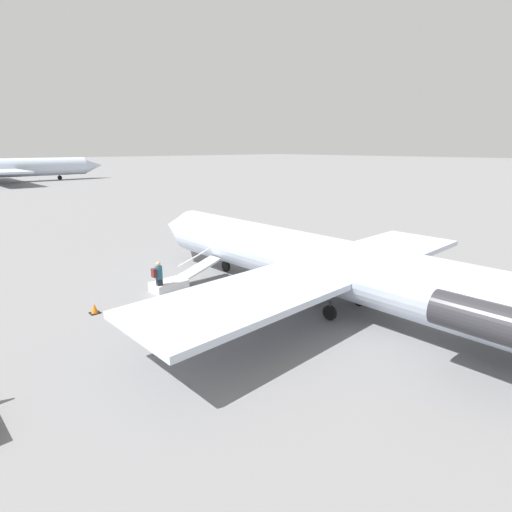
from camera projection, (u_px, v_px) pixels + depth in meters
ground_plane at (310, 300)px, 19.51m from camera, size 600.00×600.00×0.00m
airplane_main at (327, 264)px, 18.35m from camera, size 26.27×19.49×6.79m
airplane_far_right at (0, 168)px, 82.89m from camera, size 31.54×42.19×10.22m
boarding_stairs at (176, 282)px, 21.07m from camera, size 1.15×4.04×1.69m
passenger at (158, 276)px, 19.98m from camera, size 0.36×0.54×1.74m
traffic_cone_near_stairs at (94, 309)px, 17.93m from camera, size 0.43×0.43×0.47m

